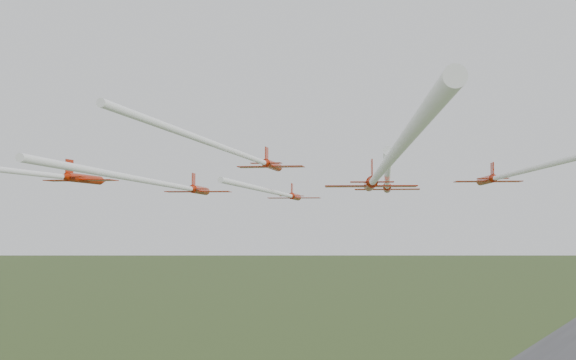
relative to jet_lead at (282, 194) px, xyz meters
The scene contains 7 objects.
jet_lead is the anchor object (origin of this frame).
jet_row2_left 20.60m from the jet_lead, 101.11° to the right, with size 30.81×59.13×2.92m.
jet_row2_right 22.40m from the jet_lead, 21.95° to the right, with size 28.54×60.33×2.83m.
jet_row3_left 35.62m from the jet_lead, 113.89° to the right, with size 20.89×50.00×2.94m.
jet_row3_mid 26.18m from the jet_lead, 66.90° to the right, with size 24.04×55.81×2.65m.
jet_row3_right 39.72m from the jet_lead, 20.16° to the right, with size 24.95×45.27×2.41m.
jet_row4_right 47.34m from the jet_lead, 48.08° to the right, with size 31.89×59.23×2.93m.
Camera 1 is at (49.72, -91.53, 50.52)m, focal length 45.00 mm.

